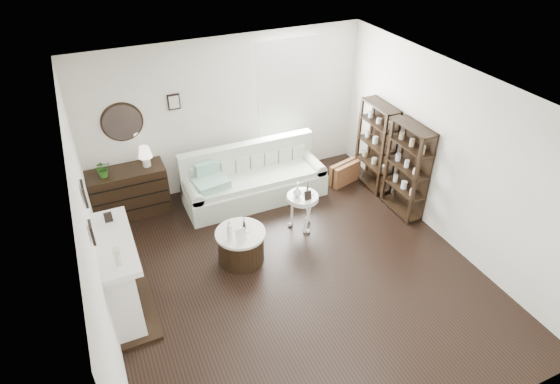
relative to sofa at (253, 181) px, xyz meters
name	(u,v)px	position (x,y,z in m)	size (l,w,h in m)	color
room	(267,95)	(0.55, 0.62, 1.28)	(5.50, 5.50, 5.50)	black
fireplace	(121,279)	(-2.50, -1.78, 0.22)	(0.50, 1.40, 1.84)	white
shelf_unit_far	(376,146)	(2.15, -0.53, 0.49)	(0.30, 0.80, 1.60)	black
shelf_unit_near	(407,170)	(2.15, -1.43, 0.49)	(0.30, 0.80, 1.60)	black
sofa	(253,181)	(0.00, 0.00, 0.00)	(2.46, 0.85, 0.96)	beige
quilt	(210,183)	(-0.80, -0.12, 0.25)	(0.55, 0.45, 0.14)	#248465
suitcase	(345,173)	(1.71, -0.26, -0.11)	(0.62, 0.21, 0.41)	brown
dresser	(129,192)	(-2.07, 0.39, 0.10)	(1.25, 0.54, 0.83)	black
table_lamp	(145,156)	(-1.70, 0.39, 0.69)	(0.22, 0.22, 0.35)	white
potted_plant	(103,169)	(-2.38, 0.34, 0.66)	(0.25, 0.22, 0.28)	#27601B
drum_table	(241,246)	(-0.78, -1.48, -0.06)	(0.74, 0.74, 0.51)	black
pedestal_table	(303,198)	(0.40, -1.13, 0.24)	(0.51, 0.51, 0.61)	silver
eiffel_drum	(244,223)	(-0.69, -1.43, 0.30)	(0.12, 0.12, 0.21)	black
bottle_drum	(229,230)	(-0.96, -1.56, 0.35)	(0.07, 0.07, 0.32)	silver
card_frame_drum	(241,235)	(-0.83, -1.67, 0.30)	(0.15, 0.01, 0.20)	silver
eiffel_ped	(308,188)	(0.50, -1.10, 0.39)	(0.11, 0.11, 0.19)	black
flask_ped	(297,189)	(0.31, -1.11, 0.42)	(0.13, 0.13, 0.25)	silver
card_frame_ped	(308,195)	(0.42, -1.27, 0.37)	(0.12, 0.01, 0.15)	black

